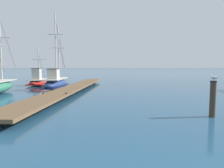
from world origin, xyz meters
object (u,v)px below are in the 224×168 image
object	(u,v)px
fishing_boat_2	(56,82)
mooring_piling	(213,98)
perched_seagull	(214,78)
fishing_boat_0	(38,81)

from	to	relation	value
fishing_boat_2	mooring_piling	size ratio (longest dim) A/B	4.55
mooring_piling	perched_seagull	xyz separation A→B (m)	(0.00, -0.00, 0.93)
fishing_boat_2	mooring_piling	xyz separation A→B (m)	(10.99, -9.83, 0.18)
fishing_boat_2	perched_seagull	xyz separation A→B (m)	(10.99, -9.83, 1.11)
fishing_boat_2	perched_seagull	distance (m)	14.79
mooring_piling	fishing_boat_0	bearing A→B (deg)	136.79
fishing_boat_0	perched_seagull	xyz separation A→B (m)	(14.58, -13.69, 1.26)
fishing_boat_0	fishing_boat_2	bearing A→B (deg)	-47.12
fishing_boat_2	perched_seagull	size ratio (longest dim) A/B	24.78
fishing_boat_2	fishing_boat_0	bearing A→B (deg)	132.88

